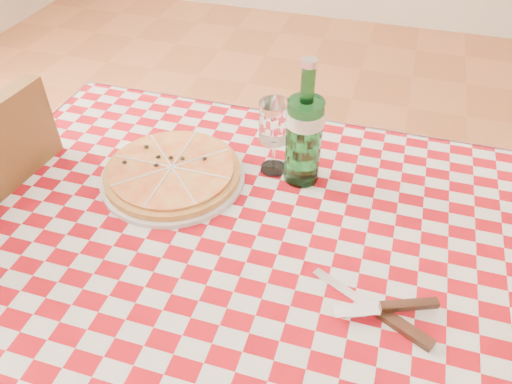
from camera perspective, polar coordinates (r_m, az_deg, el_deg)
dining_table at (r=1.07m, az=0.09°, el=-8.67°), size 1.20×0.80×0.75m
tablecloth at (r=1.00m, az=0.10°, el=-5.17°), size 1.30×0.90×0.01m
pizza_plate at (r=1.12m, az=-9.53°, el=2.34°), size 0.32×0.32×0.04m
water_bottle at (r=1.04m, az=5.59°, el=7.75°), size 0.10×0.10×0.29m
wine_glass at (r=1.10m, az=2.10°, el=6.23°), size 0.09×0.09×0.17m
cutlery at (r=0.89m, az=13.96°, el=-12.85°), size 0.26×0.22×0.03m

